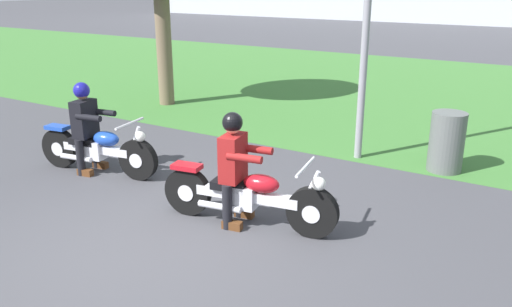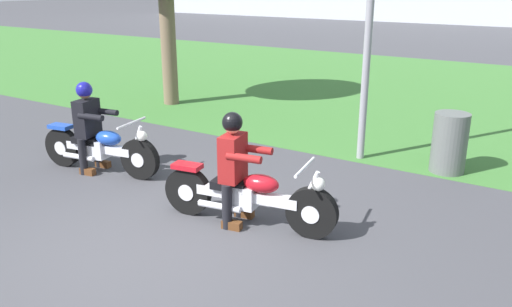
% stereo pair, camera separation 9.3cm
% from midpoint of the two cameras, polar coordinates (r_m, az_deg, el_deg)
% --- Properties ---
extents(ground, '(120.00, 120.00, 0.00)m').
position_cam_midpoint_polar(ground, '(5.90, -12.22, -10.55)').
color(ground, '#424247').
extents(grass_verge, '(60.00, 12.00, 0.01)m').
position_cam_midpoint_polar(grass_verge, '(14.38, 16.07, 6.58)').
color(grass_verge, '#3D7533').
rests_on(grass_verge, ground).
extents(motorcycle_lead, '(2.21, 0.71, 0.86)m').
position_cam_midpoint_polar(motorcycle_lead, '(6.21, -1.34, -4.65)').
color(motorcycle_lead, black).
rests_on(motorcycle_lead, ground).
extents(rider_lead, '(0.60, 0.52, 1.38)m').
position_cam_midpoint_polar(rider_lead, '(6.13, -2.81, -0.73)').
color(rider_lead, black).
rests_on(rider_lead, ground).
extents(motorcycle_follow, '(2.06, 0.70, 0.87)m').
position_cam_midpoint_polar(motorcycle_follow, '(8.24, -17.25, 0.47)').
color(motorcycle_follow, black).
rests_on(motorcycle_follow, ground).
extents(rider_follow, '(0.60, 0.52, 1.39)m').
position_cam_midpoint_polar(rider_follow, '(8.23, -18.44, 3.42)').
color(rider_follow, black).
rests_on(rider_follow, ground).
extents(trash_can, '(0.52, 0.52, 0.92)m').
position_cam_midpoint_polar(trash_can, '(8.44, 19.84, 1.19)').
color(trash_can, '#595E5B').
rests_on(trash_can, ground).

